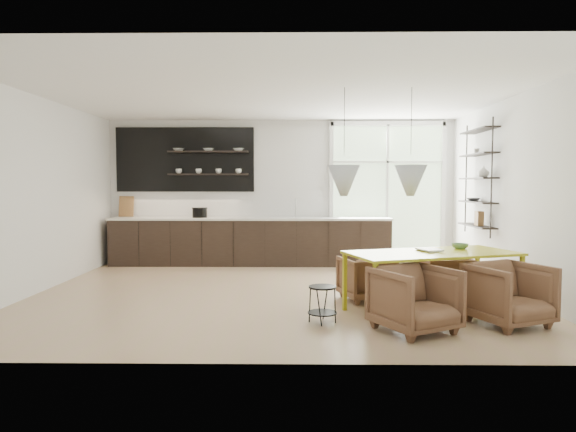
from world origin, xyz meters
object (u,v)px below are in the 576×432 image
object	(u,v)px
dining_table	(432,256)
wire_stool	(322,299)
armchair_back_left	(366,278)
armchair_back_right	(446,277)
armchair_front_right	(509,294)
armchair_front_left	(415,299)

from	to	relation	value
dining_table	wire_stool	size ratio (longest dim) A/B	5.29
armchair_back_left	wire_stool	size ratio (longest dim) A/B	1.56
dining_table	wire_stool	distance (m)	1.54
wire_stool	armchair_back_left	bearing A→B (deg)	60.93
armchair_back_left	wire_stool	xyz separation A→B (m)	(-0.67, -1.20, -0.03)
armchair_back_right	wire_stool	world-z (taller)	armchair_back_right
armchair_back_left	armchair_front_right	world-z (taller)	armchair_front_right
dining_table	armchair_front_left	bearing A→B (deg)	-133.58
armchair_back_right	armchair_front_right	bearing A→B (deg)	100.03
armchair_front_left	armchair_front_right	bearing A→B (deg)	-14.93
armchair_back_left	armchair_back_right	world-z (taller)	armchair_back_left
armchair_back_left	armchair_back_right	bearing A→B (deg)	170.84
dining_table	armchair_back_right	bearing A→B (deg)	45.55
armchair_front_left	armchair_front_right	distance (m)	1.16
armchair_front_right	wire_stool	distance (m)	2.11
armchair_front_left	wire_stool	bearing A→B (deg)	132.28
armchair_front_left	wire_stool	distance (m)	1.04
armchair_back_left	armchair_front_left	xyz separation A→B (m)	(0.31, -1.54, 0.05)
armchair_back_right	wire_stool	bearing A→B (deg)	35.22
dining_table	armchair_front_right	distance (m)	0.99
armchair_back_right	armchair_front_right	xyz separation A→B (m)	(0.30, -1.43, 0.06)
dining_table	armchair_back_left	bearing A→B (deg)	118.16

